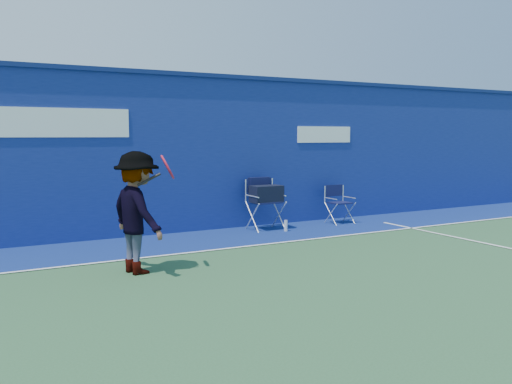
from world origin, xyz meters
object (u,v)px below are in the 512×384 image
water_bottle (286,226)px  tennis_player (137,212)px  directors_chair_right (339,211)px  directors_chair_left (265,208)px

water_bottle → tennis_player: bearing=-153.2°
directors_chair_right → tennis_player: size_ratio=0.49×
directors_chair_left → directors_chair_right: size_ratio=1.27×
directors_chair_left → water_bottle: (0.25, -0.38, -0.33)m
directors_chair_left → water_bottle: 0.56m
directors_chair_right → tennis_player: bearing=-157.7°
water_bottle → directors_chair_left: bearing=122.9°
tennis_player → directors_chair_right: bearing=22.3°
directors_chair_left → directors_chair_right: (1.79, -0.07, -0.18)m
directors_chair_right → water_bottle: directors_chair_right is taller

